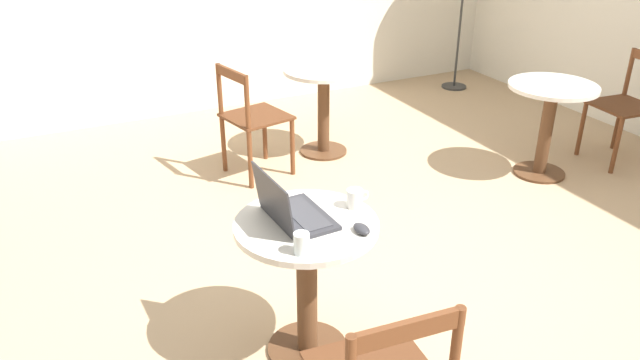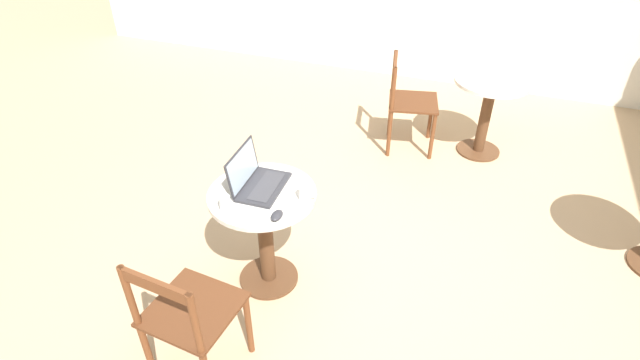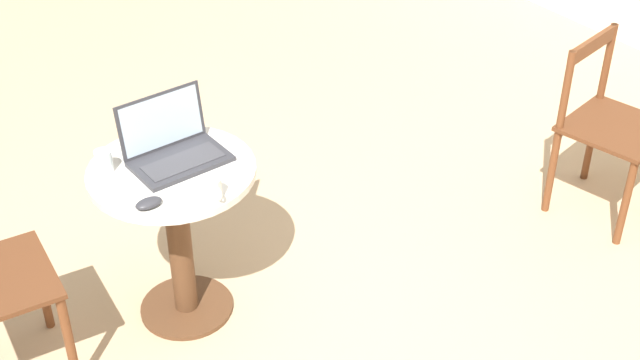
{
  "view_description": "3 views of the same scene",
  "coord_description": "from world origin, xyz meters",
  "views": [
    {
      "loc": [
        -1.61,
        -2.53,
        2.08
      ],
      "look_at": [
        -0.35,
        0.03,
        0.68
      ],
      "focal_mm": 35.0,
      "sensor_mm": 36.0,
      "label": 1
    },
    {
      "loc": [
        0.51,
        -2.46,
        2.47
      ],
      "look_at": [
        -0.39,
        -0.02,
        0.62
      ],
      "focal_mm": 28.0,
      "sensor_mm": 36.0,
      "label": 2
    },
    {
      "loc": [
        2.0,
        -1.52,
        2.58
      ],
      "look_at": [
        -0.32,
        0.1,
        0.64
      ],
      "focal_mm": 50.0,
      "sensor_mm": 36.0,
      "label": 3
    }
  ],
  "objects": [
    {
      "name": "ground_plane",
      "position": [
        0.0,
        0.0,
        0.0
      ],
      "size": [
        16.0,
        16.0,
        0.0
      ],
      "primitive_type": "plane",
      "color": "tan"
    },
    {
      "name": "cafe_table_near",
      "position": [
        -0.62,
        -0.38,
        0.5
      ],
      "size": [
        0.64,
        0.64,
        0.72
      ],
      "color": "#51331E",
      "rests_on": "ground_plane"
    },
    {
      "name": "chair_far_left",
      "position": [
        -0.14,
        1.61,
        0.45
      ],
      "size": [
        0.51,
        0.51,
        0.86
      ],
      "color": "brown",
      "rests_on": "ground_plane"
    },
    {
      "name": "laptop",
      "position": [
        -0.67,
        -0.34,
        0.77
      ],
      "size": [
        0.27,
        0.37,
        0.24
      ],
      "color": "#2D2D33",
      "rests_on": "cafe_table_near"
    },
    {
      "name": "mouse",
      "position": [
        -0.44,
        -0.56,
        0.73
      ],
      "size": [
        0.06,
        0.1,
        0.03
      ],
      "color": "#2D2D33",
      "rests_on": "cafe_table_near"
    },
    {
      "name": "mug",
      "position": [
        -0.36,
        -0.35,
        0.76
      ],
      "size": [
        0.11,
        0.08,
        0.09
      ],
      "color": "silver",
      "rests_on": "cafe_table_near"
    },
    {
      "name": "drinking_glass",
      "position": [
        -0.74,
        -0.59,
        0.76
      ],
      "size": [
        0.07,
        0.07,
        0.09
      ],
      "color": "silver",
      "rests_on": "cafe_table_near"
    }
  ]
}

